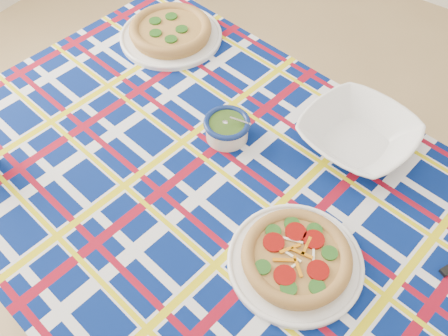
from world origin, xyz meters
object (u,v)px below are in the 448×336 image
Objects in this scene: main_focaccia_plate at (296,257)px; pesto_bowl at (227,127)px; dining_table at (234,222)px; serving_bowl at (358,135)px.

main_focaccia_plate is 0.38m from pesto_bowl.
dining_table is 0.24m from pesto_bowl.
pesto_bowl is at bearing -149.40° from serving_bowl.
dining_table is 5.71× the size of main_focaccia_plate.
dining_table is at bearing -114.01° from serving_bowl.
pesto_bowl is 0.43× the size of serving_bowl.
pesto_bowl is 0.32m from serving_bowl.
serving_bowl is (0.28, 0.16, -0.00)m from pesto_bowl.
dining_table is 0.37m from serving_bowl.
serving_bowl is (-0.04, 0.37, 0.00)m from main_focaccia_plate.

